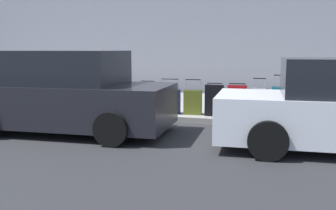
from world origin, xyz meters
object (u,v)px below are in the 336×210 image
at_px(suitcase_silver_1, 259,103).
at_px(suitcase_maroon_6, 148,102).
at_px(fire_hydrant, 61,93).
at_px(bollard_post, 35,91).
at_px(suitcase_red_2, 237,101).
at_px(suitcase_red_9, 95,97).
at_px(suitcase_teal_0, 281,103).
at_px(suitcase_black_3, 214,100).
at_px(suitcase_navy_5, 170,101).
at_px(suitcase_olive_4, 193,102).
at_px(parked_car_charcoal_1, 68,95).
at_px(suitcase_silver_8, 112,101).
at_px(suitcase_teal_7, 131,101).

height_order(suitcase_silver_1, suitcase_maroon_6, suitcase_silver_1).
xyz_separation_m(fire_hydrant, bollard_post, (0.73, 0.15, 0.03)).
relative_size(suitcase_maroon_6, bollard_post, 0.92).
xyz_separation_m(suitcase_red_2, suitcase_red_9, (3.79, -0.13, -0.06)).
height_order(suitcase_teal_0, bollard_post, suitcase_teal_0).
relative_size(suitcase_black_3, suitcase_navy_5, 0.92).
distance_m(suitcase_red_9, bollard_post, 1.72).
height_order(suitcase_olive_4, fire_hydrant, suitcase_olive_4).
xyz_separation_m(suitcase_teal_0, parked_car_charcoal_1, (4.29, 2.11, 0.29)).
relative_size(suitcase_maroon_6, parked_car_charcoal_1, 0.19).
height_order(suitcase_teal_0, suitcase_red_2, suitcase_teal_0).
xyz_separation_m(suitcase_black_3, suitcase_red_9, (3.25, -0.13, -0.06)).
distance_m(suitcase_maroon_6, suitcase_silver_8, 1.03).
bearing_deg(suitcase_silver_1, suitcase_teal_7, -1.35).
distance_m(suitcase_maroon_6, suitcase_red_9, 1.57).
bearing_deg(suitcase_maroon_6, suitcase_teal_0, -178.53).
bearing_deg(bollard_post, suitcase_red_2, -179.03).
height_order(suitcase_silver_8, suitcase_red_9, suitcase_red_9).
relative_size(suitcase_navy_5, parked_car_charcoal_1, 0.20).
distance_m(suitcase_red_2, suitcase_navy_5, 1.66).
distance_m(suitcase_red_2, fire_hydrant, 4.76).
bearing_deg(fire_hydrant, suitcase_teal_7, -179.43).
distance_m(suitcase_navy_5, parked_car_charcoal_1, 2.65).
height_order(suitcase_olive_4, parked_car_charcoal_1, parked_car_charcoal_1).
bearing_deg(parked_car_charcoal_1, suitcase_silver_8, -90.71).
relative_size(suitcase_teal_0, suitcase_silver_8, 1.25).
relative_size(suitcase_maroon_6, suitcase_red_9, 0.95).
relative_size(suitcase_black_3, bollard_post, 0.90).
bearing_deg(suitcase_teal_0, suitcase_navy_5, 0.93).
bearing_deg(suitcase_red_9, suitcase_silver_8, 172.22).
bearing_deg(suitcase_red_2, parked_car_charcoal_1, 31.85).
height_order(suitcase_teal_7, suitcase_red_9, suitcase_red_9).
height_order(suitcase_red_2, parked_car_charcoal_1, parked_car_charcoal_1).
height_order(suitcase_maroon_6, suitcase_red_9, suitcase_red_9).
distance_m(suitcase_silver_8, suitcase_red_9, 0.54).
bearing_deg(suitcase_teal_0, parked_car_charcoal_1, 26.16).
relative_size(suitcase_teal_7, suitcase_silver_8, 0.72).
height_order(suitcase_teal_0, fire_hydrant, suitcase_teal_0).
bearing_deg(suitcase_silver_1, suitcase_silver_8, -0.91).
relative_size(suitcase_red_2, parked_car_charcoal_1, 0.18).
xyz_separation_m(suitcase_maroon_6, bollard_post, (3.26, 0.08, 0.18)).
bearing_deg(suitcase_red_9, suitcase_black_3, 177.79).
distance_m(suitcase_black_3, suitcase_maroon_6, 1.69).
bearing_deg(parked_car_charcoal_1, suitcase_navy_5, -128.17).
bearing_deg(suitcase_navy_5, suitcase_teal_0, -179.07).
xyz_separation_m(suitcase_silver_1, suitcase_red_9, (4.29, -0.13, -0.04)).
height_order(suitcase_red_2, suitcase_navy_5, suitcase_navy_5).
relative_size(suitcase_red_2, suitcase_navy_5, 0.92).
relative_size(suitcase_maroon_6, suitcase_silver_8, 1.00).
bearing_deg(suitcase_olive_4, parked_car_charcoal_1, 43.72).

